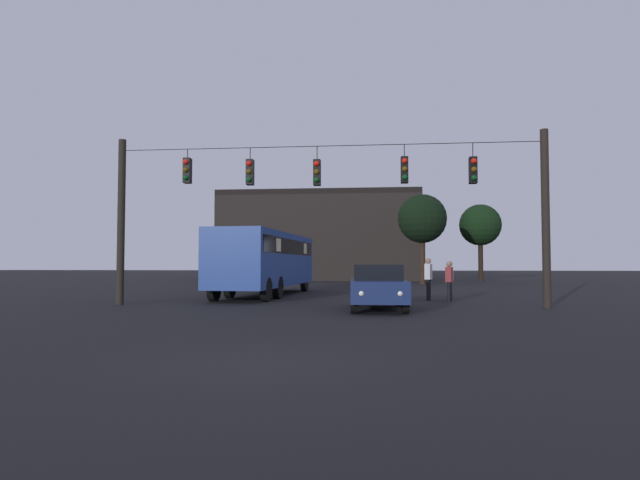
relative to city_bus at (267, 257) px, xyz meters
name	(u,v)px	position (x,y,z in m)	size (l,w,h in m)	color
ground_plane	(345,289)	(3.42, 7.31, -1.87)	(168.00, 168.00, 0.00)	black
overhead_signal_span	(325,203)	(3.42, -6.20, 1.92)	(15.87, 0.44, 6.30)	black
city_bus	(267,257)	(0.00, 0.00, 0.00)	(3.19, 11.14, 3.00)	navy
car_near_right	(377,286)	(5.32, -7.29, -1.07)	(1.95, 4.39, 1.52)	navy
pedestrian_crossing_left	(450,278)	(8.44, -2.39, -0.93)	(0.26, 0.38, 1.65)	black
pedestrian_crossing_center	(449,279)	(8.22, -3.68, -0.94)	(0.35, 0.42, 1.64)	black
pedestrian_crossing_right	(428,276)	(7.49, -2.72, -0.85)	(0.36, 0.42, 1.78)	black
corner_building	(322,237)	(0.18, 25.65, 2.26)	(18.61, 9.31, 8.25)	black
tree_left_silhouette	(480,225)	(14.78, 23.14, 3.12)	(3.72, 3.72, 6.88)	black
tree_behind_building	(422,219)	(8.86, 14.72, 3.02)	(3.68, 3.68, 6.76)	#2D2116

